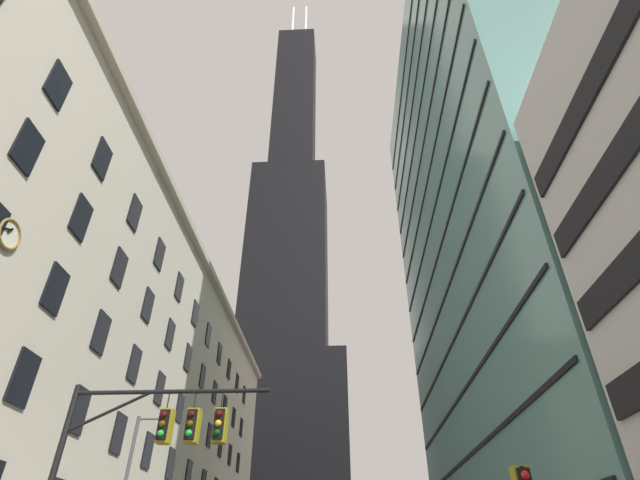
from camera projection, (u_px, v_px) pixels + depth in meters
name	position (u px, v px, depth m)	size (l,w,h in m)	color
station_building	(81.00, 395.00, 39.68)	(17.83, 68.28, 27.09)	beige
dark_skyscraper	(286.00, 305.00, 119.71)	(29.36, 29.36, 194.38)	black
glass_office_midrise	(524.00, 215.00, 43.91)	(17.31, 38.01, 57.14)	slate
traffic_signal_mast	(153.00, 444.00, 14.70)	(6.60, 0.63, 6.54)	black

